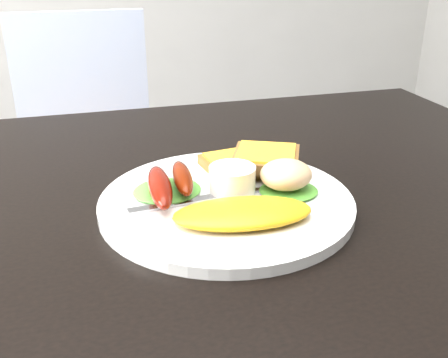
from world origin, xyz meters
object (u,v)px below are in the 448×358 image
object	(u,v)px
plate	(226,203)
dining_chair	(94,184)
person	(232,71)
dining_table	(151,218)

from	to	relation	value
plate	dining_chair	bearing A→B (deg)	100.11
dining_chair	person	bearing A→B (deg)	9.58
dining_chair	plate	world-z (taller)	plate
person	plate	size ratio (longest dim) A/B	4.83
dining_table	plate	size ratio (longest dim) A/B	4.07
dining_table	plate	world-z (taller)	plate
person	plate	world-z (taller)	person
dining_table	person	world-z (taller)	person
person	dining_chair	bearing A→B (deg)	1.36
plate	dining_table	bearing A→B (deg)	157.52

